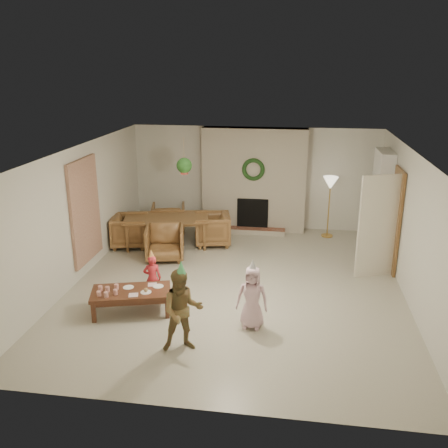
% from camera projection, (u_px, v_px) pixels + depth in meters
% --- Properties ---
extents(floor, '(7.00, 7.00, 0.00)m').
position_uv_depth(floor, '(237.00, 285.00, 9.07)').
color(floor, '#B7B29E').
rests_on(floor, ground).
extents(ceiling, '(7.00, 7.00, 0.00)m').
position_uv_depth(ceiling, '(238.00, 152.00, 8.29)').
color(ceiling, white).
rests_on(ceiling, wall_back).
extents(wall_back, '(7.00, 0.00, 7.00)m').
position_uv_depth(wall_back, '(255.00, 178.00, 11.97)').
color(wall_back, silver).
rests_on(wall_back, floor).
extents(wall_front, '(7.00, 0.00, 7.00)m').
position_uv_depth(wall_front, '(199.00, 317.00, 5.40)').
color(wall_front, silver).
rests_on(wall_front, floor).
extents(wall_left, '(0.00, 7.00, 7.00)m').
position_uv_depth(wall_left, '(79.00, 214.00, 9.11)').
color(wall_left, silver).
rests_on(wall_left, floor).
extents(wall_right, '(0.00, 7.00, 7.00)m').
position_uv_depth(wall_right, '(412.00, 229.00, 8.26)').
color(wall_right, silver).
rests_on(wall_right, floor).
extents(fireplace_mass, '(2.50, 0.40, 2.50)m').
position_uv_depth(fireplace_mass, '(254.00, 180.00, 11.78)').
color(fireplace_mass, '#591D17').
rests_on(fireplace_mass, floor).
extents(fireplace_hearth, '(1.60, 0.30, 0.12)m').
position_uv_depth(fireplace_hearth, '(252.00, 231.00, 11.83)').
color(fireplace_hearth, maroon).
rests_on(fireplace_hearth, floor).
extents(fireplace_firebox, '(0.75, 0.12, 0.75)m').
position_uv_depth(fireplace_firebox, '(253.00, 213.00, 11.86)').
color(fireplace_firebox, black).
rests_on(fireplace_firebox, floor).
extents(fireplace_wreath, '(0.54, 0.10, 0.54)m').
position_uv_depth(fireplace_wreath, '(253.00, 170.00, 11.47)').
color(fireplace_wreath, '#163A15').
rests_on(fireplace_wreath, fireplace_mass).
extents(floor_lamp_base, '(0.27, 0.27, 0.03)m').
position_uv_depth(floor_lamp_base, '(327.00, 236.00, 11.63)').
color(floor_lamp_base, gold).
rests_on(floor_lamp_base, floor).
extents(floor_lamp_post, '(0.03, 0.03, 1.31)m').
position_uv_depth(floor_lamp_post, '(329.00, 209.00, 11.42)').
color(floor_lamp_post, gold).
rests_on(floor_lamp_post, floor).
extents(floor_lamp_shade, '(0.35, 0.35, 0.29)m').
position_uv_depth(floor_lamp_shade, '(331.00, 183.00, 11.23)').
color(floor_lamp_shade, beige).
rests_on(floor_lamp_shade, floor_lamp_post).
extents(bookshelf_carcass, '(0.30, 1.00, 2.20)m').
position_uv_depth(bookshelf_carcass, '(381.00, 201.00, 10.49)').
color(bookshelf_carcass, white).
rests_on(bookshelf_carcass, floor).
extents(bookshelf_shelf_a, '(0.30, 0.92, 0.03)m').
position_uv_depth(bookshelf_shelf_a, '(377.00, 230.00, 10.69)').
color(bookshelf_shelf_a, white).
rests_on(bookshelf_shelf_a, bookshelf_carcass).
extents(bookshelf_shelf_b, '(0.30, 0.92, 0.03)m').
position_uv_depth(bookshelf_shelf_b, '(379.00, 212.00, 10.57)').
color(bookshelf_shelf_b, white).
rests_on(bookshelf_shelf_b, bookshelf_carcass).
extents(bookshelf_shelf_c, '(0.30, 0.92, 0.03)m').
position_uv_depth(bookshelf_shelf_c, '(380.00, 195.00, 10.44)').
color(bookshelf_shelf_c, white).
rests_on(bookshelf_shelf_c, bookshelf_carcass).
extents(bookshelf_shelf_d, '(0.30, 0.92, 0.03)m').
position_uv_depth(bookshelf_shelf_d, '(382.00, 176.00, 10.32)').
color(bookshelf_shelf_d, white).
rests_on(bookshelf_shelf_d, bookshelf_carcass).
extents(books_row_lower, '(0.20, 0.40, 0.24)m').
position_uv_depth(books_row_lower, '(377.00, 226.00, 10.51)').
color(books_row_lower, maroon).
rests_on(books_row_lower, bookshelf_shelf_a).
extents(books_row_mid, '(0.20, 0.44, 0.24)m').
position_uv_depth(books_row_mid, '(378.00, 206.00, 10.58)').
color(books_row_mid, navy).
rests_on(books_row_mid, bookshelf_shelf_b).
extents(books_row_upper, '(0.20, 0.36, 0.22)m').
position_uv_depth(books_row_upper, '(381.00, 190.00, 10.31)').
color(books_row_upper, gold).
rests_on(books_row_upper, bookshelf_shelf_c).
extents(door_frame, '(0.05, 0.86, 2.04)m').
position_uv_depth(door_frame, '(395.00, 221.00, 9.46)').
color(door_frame, brown).
rests_on(door_frame, floor).
extents(door_leaf, '(0.77, 0.32, 2.00)m').
position_uv_depth(door_leaf, '(378.00, 227.00, 9.17)').
color(door_leaf, beige).
rests_on(door_leaf, floor).
extents(curtain_panel, '(0.06, 1.20, 2.00)m').
position_uv_depth(curtain_panel, '(85.00, 211.00, 9.29)').
color(curtain_panel, tan).
rests_on(curtain_panel, wall_left).
extents(dining_table, '(2.04, 1.41, 0.66)m').
position_uv_depth(dining_table, '(167.00, 231.00, 10.96)').
color(dining_table, brown).
rests_on(dining_table, floor).
extents(dining_chair_near, '(0.92, 0.94, 0.72)m').
position_uv_depth(dining_chair_near, '(165.00, 243.00, 10.17)').
color(dining_chair_near, brown).
rests_on(dining_chair_near, floor).
extents(dining_chair_far, '(0.92, 0.94, 0.72)m').
position_uv_depth(dining_chair_far, '(168.00, 219.00, 11.72)').
color(dining_chair_far, brown).
rests_on(dining_chair_far, floor).
extents(dining_chair_left, '(0.94, 0.92, 0.72)m').
position_uv_depth(dining_chair_left, '(130.00, 231.00, 10.90)').
color(dining_chair_left, brown).
rests_on(dining_chair_left, floor).
extents(dining_chair_right, '(0.94, 0.92, 0.72)m').
position_uv_depth(dining_chair_right, '(212.00, 229.00, 11.01)').
color(dining_chair_right, brown).
rests_on(dining_chair_right, floor).
extents(hanging_plant_cord, '(0.01, 0.01, 0.70)m').
position_uv_depth(hanging_plant_cord, '(184.00, 155.00, 9.99)').
color(hanging_plant_cord, tan).
rests_on(hanging_plant_cord, ceiling).
extents(hanging_plant_pot, '(0.16, 0.16, 0.12)m').
position_uv_depth(hanging_plant_pot, '(184.00, 171.00, 10.10)').
color(hanging_plant_pot, '#A43D35').
rests_on(hanging_plant_pot, hanging_plant_cord).
extents(hanging_plant_foliage, '(0.32, 0.32, 0.32)m').
position_uv_depth(hanging_plant_foliage, '(184.00, 166.00, 10.06)').
color(hanging_plant_foliage, '#1E511B').
rests_on(hanging_plant_foliage, hanging_plant_pot).
extents(coffee_table_top, '(1.41, 0.96, 0.06)m').
position_uv_depth(coffee_table_top, '(131.00, 292.00, 7.96)').
color(coffee_table_top, '#572F1D').
rests_on(coffee_table_top, floor).
extents(coffee_table_apron, '(1.28, 0.84, 0.08)m').
position_uv_depth(coffee_table_apron, '(131.00, 296.00, 7.98)').
color(coffee_table_apron, '#572F1D').
rests_on(coffee_table_apron, floor).
extents(coffee_leg_fl, '(0.08, 0.08, 0.34)m').
position_uv_depth(coffee_leg_fl, '(94.00, 313.00, 7.71)').
color(coffee_leg_fl, '#572F1D').
rests_on(coffee_leg_fl, floor).
extents(coffee_leg_fr, '(0.08, 0.08, 0.34)m').
position_uv_depth(coffee_leg_fr, '(167.00, 308.00, 7.84)').
color(coffee_leg_fr, '#572F1D').
rests_on(coffee_leg_fr, floor).
extents(coffee_leg_bl, '(0.08, 0.08, 0.34)m').
position_uv_depth(coffee_leg_bl, '(98.00, 298.00, 8.20)').
color(coffee_leg_bl, '#572F1D').
rests_on(coffee_leg_bl, floor).
extents(coffee_leg_br, '(0.08, 0.08, 0.34)m').
position_uv_depth(coffee_leg_br, '(167.00, 294.00, 8.34)').
color(coffee_leg_br, '#572F1D').
rests_on(coffee_leg_br, floor).
extents(cup_a, '(0.08, 0.08, 0.09)m').
position_uv_depth(cup_a, '(99.00, 294.00, 7.74)').
color(cup_a, white).
rests_on(cup_a, coffee_table_top).
extents(cup_b, '(0.08, 0.08, 0.09)m').
position_uv_depth(cup_b, '(100.00, 288.00, 7.93)').
color(cup_b, white).
rests_on(cup_b, coffee_table_top).
extents(cup_c, '(0.08, 0.08, 0.09)m').
position_uv_depth(cup_c, '(106.00, 295.00, 7.71)').
color(cup_c, white).
rests_on(cup_c, coffee_table_top).
extents(cup_d, '(0.08, 0.08, 0.09)m').
position_uv_depth(cup_d, '(107.00, 289.00, 7.90)').
color(cup_d, white).
rests_on(cup_d, coffee_table_top).
extents(cup_e, '(0.08, 0.08, 0.09)m').
position_uv_depth(cup_e, '(115.00, 292.00, 7.80)').
color(cup_e, white).
rests_on(cup_e, coffee_table_top).
extents(cup_f, '(0.08, 0.08, 0.09)m').
position_uv_depth(cup_f, '(117.00, 287.00, 7.99)').
color(cup_f, white).
rests_on(cup_f, coffee_table_top).
extents(plate_a, '(0.22, 0.22, 0.01)m').
position_uv_depth(plate_a, '(128.00, 287.00, 8.06)').
color(plate_a, white).
rests_on(plate_a, coffee_table_top).
extents(plate_b, '(0.22, 0.22, 0.01)m').
position_uv_depth(plate_b, '(146.00, 292.00, 7.89)').
color(plate_b, white).
rests_on(plate_b, coffee_table_top).
extents(plate_c, '(0.22, 0.22, 0.01)m').
position_uv_depth(plate_c, '(158.00, 286.00, 8.09)').
color(plate_c, white).
rests_on(plate_c, coffee_table_top).
extents(food_scoop, '(0.08, 0.08, 0.07)m').
position_uv_depth(food_scoop, '(146.00, 290.00, 7.87)').
color(food_scoop, tan).
rests_on(food_scoop, plate_b).
extents(napkin_left, '(0.18, 0.18, 0.01)m').
position_uv_depth(napkin_left, '(133.00, 295.00, 7.79)').
color(napkin_left, '#DFA4BA').
rests_on(napkin_left, coffee_table_top).
extents(napkin_right, '(0.18, 0.18, 0.01)m').
position_uv_depth(napkin_right, '(152.00, 285.00, 8.16)').
color(napkin_right, '#DFA4BA').
rests_on(napkin_right, coffee_table_top).
extents(child_red, '(0.35, 0.27, 0.84)m').
position_uv_depth(child_red, '(152.00, 278.00, 8.34)').
color(child_red, red).
rests_on(child_red, floor).
extents(party_hat_red, '(0.13, 0.13, 0.16)m').
position_uv_depth(party_hat_red, '(151.00, 254.00, 8.20)').
color(party_hat_red, '#D7CE47').
rests_on(party_hat_red, child_red).
extents(child_plaid, '(0.71, 0.62, 1.23)m').
position_uv_depth(child_plaid, '(182.00, 311.00, 6.84)').
color(child_plaid, '#964529').
rests_on(child_plaid, floor).
extents(party_hat_plaid, '(0.15, 0.15, 0.20)m').
position_uv_depth(party_hat_plaid, '(181.00, 268.00, 6.64)').
color(party_hat_plaid, '#4FB86A').
rests_on(party_hat_plaid, child_plaid).
extents(child_pink, '(0.51, 0.35, 1.01)m').
position_uv_depth(child_pink, '(252.00, 298.00, 7.47)').
color(child_pink, beige).
rests_on(child_pink, floor).
extents(party_hat_pink, '(0.16, 0.16, 0.18)m').
position_uv_depth(party_hat_pink, '(253.00, 265.00, 7.30)').
color(party_hat_pink, silver).
rests_on(party_hat_pink, child_pink).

